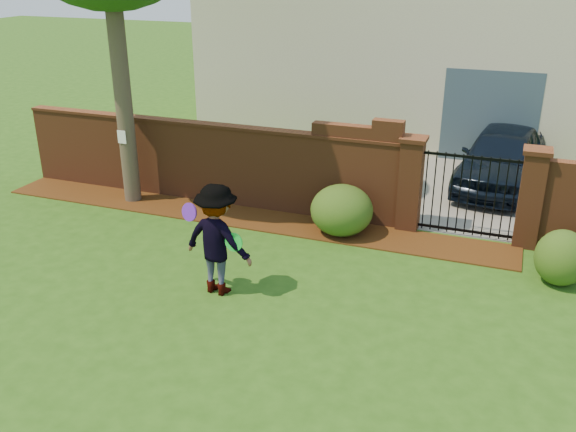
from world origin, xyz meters
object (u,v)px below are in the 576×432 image
at_px(frisbee_purple, 189,212).
at_px(man, 216,240).
at_px(car, 500,160).
at_px(frisbee_green, 234,242).

bearing_deg(frisbee_purple, man, -3.10).
height_order(car, frisbee_green, car).
relative_size(car, frisbee_purple, 14.04).
distance_m(man, frisbee_purple, 0.61).
distance_m(car, man, 7.68).
xyz_separation_m(man, frisbee_purple, (-0.45, 0.02, 0.41)).
height_order(frisbee_purple, frisbee_green, frisbee_purple).
height_order(car, frisbee_purple, frisbee_purple).
relative_size(man, frisbee_purple, 6.21).
relative_size(car, frisbee_green, 14.01).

